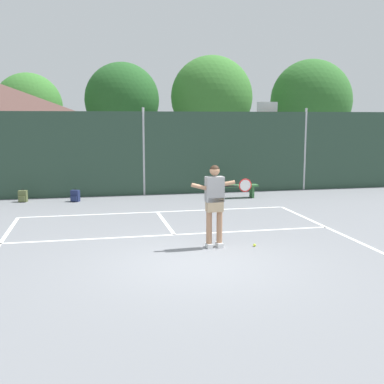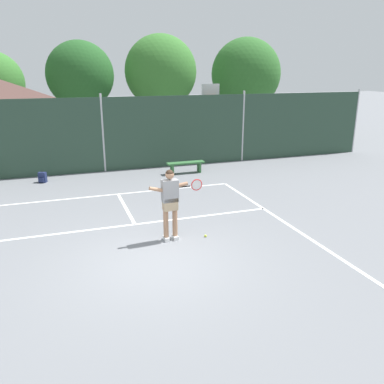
# 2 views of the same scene
# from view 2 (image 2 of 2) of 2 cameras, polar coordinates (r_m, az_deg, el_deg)

# --- Properties ---
(ground_plane) EXTENTS (120.00, 120.00, 0.00)m
(ground_plane) POSITION_cam_2_polar(r_m,az_deg,el_deg) (9.17, -5.17, -10.11)
(ground_plane) COLOR slate
(court_markings) EXTENTS (8.30, 11.10, 0.01)m
(court_markings) POSITION_cam_2_polar(r_m,az_deg,el_deg) (9.74, -6.11, -8.43)
(court_markings) COLOR white
(court_markings) RESTS_ON ground
(chainlink_fence) EXTENTS (26.09, 0.09, 3.27)m
(chainlink_fence) POSITION_cam_2_polar(r_m,az_deg,el_deg) (17.24, -12.67, 7.99)
(chainlink_fence) COLOR #284233
(chainlink_fence) RESTS_ON ground
(basketball_hoop) EXTENTS (0.90, 0.67, 3.55)m
(basketball_hoop) POSITION_cam_2_polar(r_m,az_deg,el_deg) (19.76, 2.60, 11.69)
(basketball_hoop) COLOR #284CB2
(basketball_hoop) RESTS_ON ground
(treeline_backdrop) EXTENTS (28.32, 4.65, 7.11)m
(treeline_backdrop) POSITION_cam_2_polar(r_m,az_deg,el_deg) (26.37, -15.74, 16.29)
(treeline_backdrop) COLOR brown
(treeline_backdrop) RESTS_ON ground
(tennis_player) EXTENTS (1.43, 0.27, 1.85)m
(tennis_player) POSITION_cam_2_polar(r_m,az_deg,el_deg) (9.92, -3.11, -0.95)
(tennis_player) COLOR silver
(tennis_player) RESTS_ON ground
(tennis_ball) EXTENTS (0.07, 0.07, 0.07)m
(tennis_ball) POSITION_cam_2_polar(r_m,az_deg,el_deg) (10.45, 1.95, -6.30)
(tennis_ball) COLOR #CCE033
(tennis_ball) RESTS_ON ground
(backpack_navy) EXTENTS (0.33, 0.33, 0.46)m
(backpack_navy) POSITION_cam_2_polar(r_m,az_deg,el_deg) (16.44, -20.69, 1.96)
(backpack_navy) COLOR navy
(backpack_navy) RESTS_ON ground
(courtside_bench) EXTENTS (1.60, 0.36, 0.48)m
(courtside_bench) POSITION_cam_2_polar(r_m,az_deg,el_deg) (16.72, -0.91, 3.92)
(courtside_bench) COLOR #336B38
(courtside_bench) RESTS_ON ground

